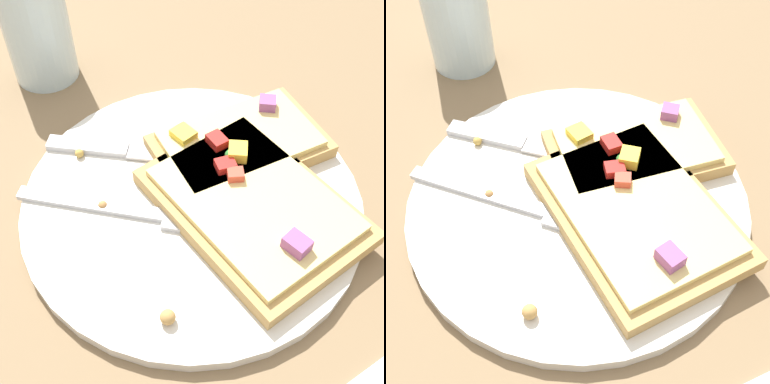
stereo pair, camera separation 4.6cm
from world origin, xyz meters
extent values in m
plane|color=#7F6647|center=(0.00, 0.00, 0.00)|extent=(4.00, 4.00, 0.00)
cylinder|color=silver|center=(0.00, 0.00, 0.01)|extent=(0.30, 0.30, 0.01)
cube|color=silver|center=(0.08, -0.04, 0.01)|extent=(0.10, 0.10, 0.01)
cube|color=silver|center=(0.01, 0.02, 0.01)|extent=(0.06, 0.05, 0.01)
cube|color=silver|center=(-0.01, 0.06, 0.01)|extent=(0.02, 0.02, 0.00)
cube|color=silver|center=(-0.01, 0.05, 0.01)|extent=(0.02, 0.02, 0.00)
cube|color=silver|center=(-0.02, 0.05, 0.01)|extent=(0.02, 0.02, 0.00)
cube|color=silver|center=(-0.02, 0.04, 0.01)|extent=(0.02, 0.02, 0.00)
cube|color=silver|center=(0.05, -0.11, 0.01)|extent=(0.07, 0.06, 0.01)
cube|color=silver|center=(-0.03, -0.04, 0.01)|extent=(0.11, 0.10, 0.00)
cube|color=tan|center=(-0.04, 0.04, 0.02)|extent=(0.14, 0.19, 0.01)
cube|color=#E5CC7A|center=(-0.04, 0.04, 0.03)|extent=(0.12, 0.17, 0.01)
cube|color=red|center=(-0.03, 0.00, 0.04)|extent=(0.02, 0.02, 0.01)
cube|color=yellow|center=(-0.05, -0.01, 0.04)|extent=(0.02, 0.02, 0.01)
cube|color=#D14733|center=(-0.04, 0.01, 0.04)|extent=(0.02, 0.02, 0.01)
cube|color=#934C8E|center=(-0.03, 0.10, 0.04)|extent=(0.02, 0.02, 0.01)
cube|color=tan|center=(-0.07, -0.02, 0.02)|extent=(0.17, 0.11, 0.01)
cube|color=#E5CC7A|center=(-0.07, -0.02, 0.03)|extent=(0.15, 0.10, 0.01)
cube|color=red|center=(-0.05, -0.03, 0.04)|extent=(0.01, 0.02, 0.01)
sphere|color=#388433|center=(-0.04, -0.01, 0.04)|extent=(0.01, 0.01, 0.01)
cube|color=#934C8E|center=(-0.11, -0.04, 0.04)|extent=(0.02, 0.02, 0.01)
cube|color=yellow|center=(-0.03, -0.05, 0.04)|extent=(0.02, 0.02, 0.01)
sphere|color=gold|center=(0.06, -0.10, 0.02)|extent=(0.01, 0.01, 0.01)
sphere|color=tan|center=(0.08, 0.09, 0.02)|extent=(0.01, 0.01, 0.01)
sphere|color=#BA834B|center=(0.07, -0.03, 0.02)|extent=(0.01, 0.01, 0.01)
sphere|color=#AE7D47|center=(-0.10, 0.05, 0.02)|extent=(0.01, 0.01, 0.01)
cylinder|color=silver|center=(0.03, -0.25, 0.06)|extent=(0.07, 0.07, 0.12)
camera|label=1|loc=(0.16, 0.24, 0.38)|focal=50.00mm
camera|label=2|loc=(0.12, 0.27, 0.38)|focal=50.00mm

